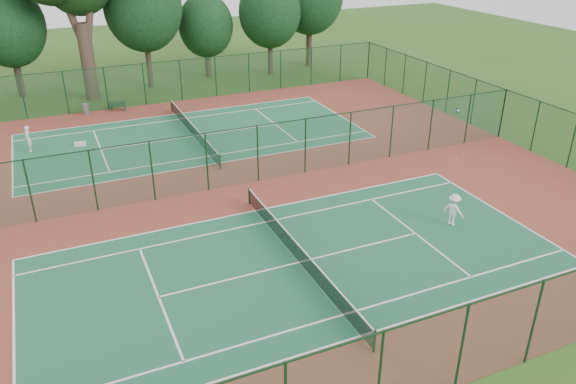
% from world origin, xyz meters
% --- Properties ---
extents(ground, '(120.00, 120.00, 0.00)m').
position_xyz_m(ground, '(0.00, 0.00, 0.00)').
color(ground, '#2E531A').
rests_on(ground, ground).
extents(red_pad, '(40.00, 36.00, 0.01)m').
position_xyz_m(red_pad, '(0.00, 0.00, 0.01)').
color(red_pad, brown).
rests_on(red_pad, ground).
extents(court_near, '(23.77, 10.97, 0.01)m').
position_xyz_m(court_near, '(0.00, -9.00, 0.01)').
color(court_near, '#1D5C3E').
rests_on(court_near, red_pad).
extents(court_far, '(23.77, 10.97, 0.01)m').
position_xyz_m(court_far, '(0.00, 9.00, 0.01)').
color(court_far, '#1F6541').
rests_on(court_far, red_pad).
extents(fence_north, '(40.00, 0.09, 3.50)m').
position_xyz_m(fence_north, '(0.00, 18.00, 1.76)').
color(fence_north, '#164424').
rests_on(fence_north, ground).
extents(fence_south, '(40.00, 0.09, 3.50)m').
position_xyz_m(fence_south, '(0.00, -18.00, 1.76)').
color(fence_south, '#194C2D').
rests_on(fence_south, ground).
extents(fence_east, '(0.09, 36.00, 3.50)m').
position_xyz_m(fence_east, '(20.00, 0.00, 1.76)').
color(fence_east, '#174726').
rests_on(fence_east, ground).
extents(fence_divider, '(40.00, 0.09, 3.50)m').
position_xyz_m(fence_divider, '(0.00, 0.00, 1.76)').
color(fence_divider, '#1A4F33').
rests_on(fence_divider, ground).
extents(tennis_net_near, '(0.10, 12.90, 0.97)m').
position_xyz_m(tennis_net_near, '(0.00, -9.00, 0.54)').
color(tennis_net_near, '#123119').
rests_on(tennis_net_near, ground).
extents(tennis_net_far, '(0.10, 12.90, 0.97)m').
position_xyz_m(tennis_net_far, '(0.00, 9.00, 0.54)').
color(tennis_net_far, '#12331B').
rests_on(tennis_net_far, ground).
extents(player_near, '(1.01, 1.26, 1.70)m').
position_xyz_m(player_near, '(8.62, -8.99, 0.87)').
color(player_near, white).
rests_on(player_near, court_near).
extents(player_far, '(0.50, 0.68, 1.74)m').
position_xyz_m(player_far, '(-10.76, 10.66, 0.89)').
color(player_far, white).
rests_on(player_far, court_far).
extents(trash_bin, '(0.51, 0.51, 0.89)m').
position_xyz_m(trash_bin, '(-6.43, 17.31, 0.45)').
color(trash_bin, slate).
rests_on(trash_bin, red_pad).
extents(bench, '(1.38, 0.78, 0.82)m').
position_xyz_m(bench, '(-3.97, 17.28, 0.43)').
color(bench, '#13371D').
rests_on(bench, red_pad).
extents(kit_bag, '(0.81, 0.44, 0.29)m').
position_xyz_m(kit_bag, '(-7.59, 10.29, 0.15)').
color(kit_bag, silver).
rests_on(kit_bag, red_pad).
extents(stray_ball_a, '(0.07, 0.07, 0.07)m').
position_xyz_m(stray_ball_a, '(4.01, -0.46, 0.04)').
color(stray_ball_a, gold).
rests_on(stray_ball_a, red_pad).
extents(stray_ball_b, '(0.07, 0.07, 0.07)m').
position_xyz_m(stray_ball_b, '(9.58, -0.89, 0.04)').
color(stray_ball_b, '#BDCC2F').
rests_on(stray_ball_b, red_pad).
extents(stray_ball_c, '(0.08, 0.08, 0.08)m').
position_xyz_m(stray_ball_c, '(-1.25, -0.56, 0.05)').
color(stray_ball_c, '#A8C52D').
rests_on(stray_ball_c, red_pad).
extents(evergreen_row, '(39.00, 5.00, 12.00)m').
position_xyz_m(evergreen_row, '(0.50, 24.25, 0.00)').
color(evergreen_row, black).
rests_on(evergreen_row, ground).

